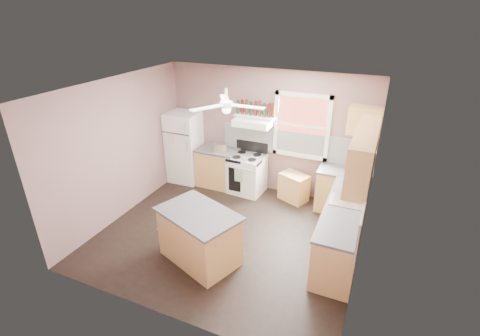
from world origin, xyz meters
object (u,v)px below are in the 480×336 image
at_px(stove, 247,174).
at_px(island, 200,237).
at_px(cart, 294,188).
at_px(refrigerator, 185,147).
at_px(toaster, 220,148).

relative_size(stove, island, 0.70).
bearing_deg(stove, cart, 6.76).
xyz_separation_m(stove, cart, (1.07, 0.05, -0.14)).
distance_m(refrigerator, island, 3.03).
distance_m(toaster, island, 2.57).
xyz_separation_m(refrigerator, stove, (1.57, 0.01, -0.40)).
relative_size(refrigerator, stove, 1.93).
distance_m(refrigerator, toaster, 0.98).
xyz_separation_m(cart, island, (-0.88, -2.50, 0.14)).
relative_size(toaster, cart, 0.48).
height_order(refrigerator, toaster, refrigerator).
height_order(toaster, stove, toaster).
xyz_separation_m(toaster, cart, (1.68, 0.12, -0.70)).
relative_size(toaster, stove, 0.33).
bearing_deg(refrigerator, island, -57.54).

